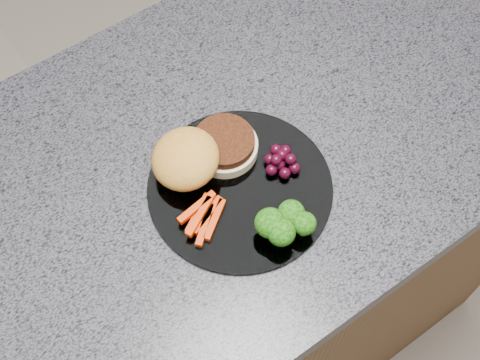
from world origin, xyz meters
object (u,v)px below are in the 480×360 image
plate (240,188)px  burger (200,155)px  island_cabinet (211,281)px  grape_bunch (282,160)px

plate → burger: burger is taller
island_cabinet → plate: bearing=-70.1°
burger → island_cabinet: bearing=94.3°
grape_bunch → burger: bearing=143.6°
island_cabinet → burger: burger is taller
plate → grape_bunch: size_ratio=5.16×
plate → burger: (-0.02, 0.06, 0.03)m
burger → plate: bearing=-70.7°
plate → grape_bunch: grape_bunch is taller
plate → grape_bunch: bearing=-3.9°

